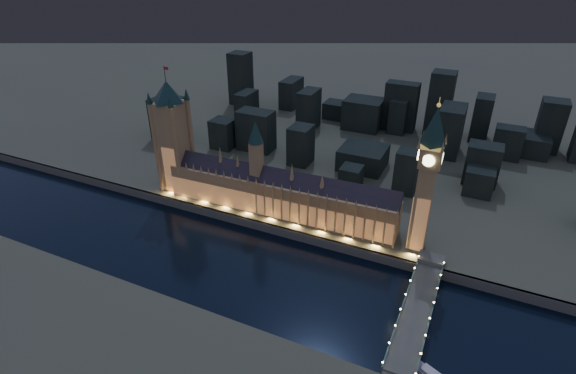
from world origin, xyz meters
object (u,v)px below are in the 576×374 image
at_px(palace_of_westminster, 278,193).
at_px(westminster_bridge, 417,310).
at_px(elizabeth_tower, 428,169).
at_px(victoria_tower, 172,131).

bearing_deg(palace_of_westminster, westminster_bridge, -26.63).
bearing_deg(palace_of_westminster, elizabeth_tower, 0.09).
height_order(victoria_tower, westminster_bridge, victoria_tower).
height_order(palace_of_westminster, westminster_bridge, palace_of_westminster).
xyz_separation_m(victoria_tower, elizabeth_tower, (218.00, 0.01, 8.81)).
bearing_deg(elizabeth_tower, palace_of_westminster, -179.91).
height_order(palace_of_westminster, elizabeth_tower, elizabeth_tower).
bearing_deg(elizabeth_tower, westminster_bridge, -77.67).
distance_m(victoria_tower, elizabeth_tower, 218.18).
height_order(elizabeth_tower, westminster_bridge, elizabeth_tower).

